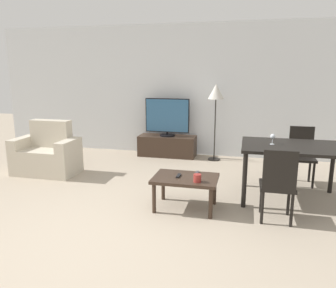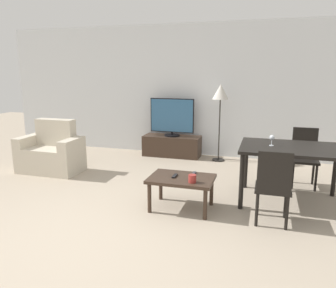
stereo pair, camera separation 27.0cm
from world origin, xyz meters
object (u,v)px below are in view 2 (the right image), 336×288
at_px(dining_chair_far, 304,154).
at_px(floor_lamp, 220,96).
at_px(tv, 172,117).
at_px(wine_glass_left, 272,138).
at_px(armchair, 51,153).
at_px(dining_chair_near, 273,184).
at_px(cup_white_near, 192,179).
at_px(remote_primary, 194,174).
at_px(coffee_table, 181,182).
at_px(remote_secondary, 175,176).
at_px(dining_table, 292,153).
at_px(tv_stand, 172,146).

xyz_separation_m(dining_chair_far, floor_lamp, (-1.47, 1.07, 0.79)).
distance_m(tv, wine_glass_left, 2.76).
height_order(floor_lamp, wine_glass_left, floor_lamp).
bearing_deg(armchair, tv, 43.63).
bearing_deg(tv, wine_glass_left, -45.00).
height_order(dining_chair_near, cup_white_near, dining_chair_near).
bearing_deg(remote_primary, armchair, 164.58).
bearing_deg(cup_white_near, armchair, 158.93).
height_order(coffee_table, remote_secondary, remote_secondary).
bearing_deg(wine_glass_left, dining_table, 2.41).
relative_size(tv, dining_chair_near, 1.03).
relative_size(dining_chair_near, wine_glass_left, 6.13).
height_order(tv, remote_secondary, tv).
xyz_separation_m(armchair, cup_white_near, (2.79, -1.08, 0.15)).
bearing_deg(floor_lamp, dining_table, -56.41).
bearing_deg(armchair, dining_table, -4.06).
bearing_deg(tv_stand, floor_lamp, -5.18).
distance_m(dining_chair_near, remote_primary, 1.04).
bearing_deg(tv, cup_white_near, -68.97).
relative_size(tv_stand, cup_white_near, 12.06).
bearing_deg(remote_primary, remote_secondary, -142.08).
height_order(cup_white_near, wine_glass_left, wine_glass_left).
relative_size(dining_chair_far, remote_secondary, 5.97).
xyz_separation_m(coffee_table, remote_secondary, (-0.09, 0.00, 0.07)).
relative_size(tv, cup_white_near, 9.36).
bearing_deg(dining_table, cup_white_near, -145.85).
distance_m(tv_stand, remote_secondary, 2.71).
height_order(dining_chair_far, cup_white_near, dining_chair_far).
xyz_separation_m(remote_primary, cup_white_near, (0.05, -0.32, 0.04)).
height_order(coffee_table, dining_table, dining_table).
relative_size(dining_table, dining_chair_far, 1.50).
xyz_separation_m(tv, dining_table, (2.22, -1.94, -0.13)).
height_order(remote_primary, wine_glass_left, wine_glass_left).
bearing_deg(dining_table, tv, 138.89).
height_order(dining_chair_far, floor_lamp, floor_lamp).
height_order(coffee_table, cup_white_near, cup_white_near).
relative_size(dining_table, remote_secondary, 8.96).
bearing_deg(tv, remote_primary, -67.54).
xyz_separation_m(cup_white_near, wine_glass_left, (0.90, 0.78, 0.40)).
distance_m(tv, floor_lamp, 1.10).
bearing_deg(dining_table, floor_lamp, 123.59).
bearing_deg(armchair, dining_chair_far, 6.84).
height_order(dining_table, floor_lamp, floor_lamp).
bearing_deg(cup_white_near, remote_primary, 99.49).
distance_m(coffee_table, dining_table, 1.53).
distance_m(dining_chair_far, cup_white_near, 2.12).
bearing_deg(coffee_table, dining_table, 25.44).
xyz_separation_m(coffee_table, dining_table, (1.35, 0.64, 0.32)).
xyz_separation_m(tv_stand, remote_secondary, (0.79, -2.58, 0.22)).
height_order(dining_table, dining_chair_far, dining_chair_far).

